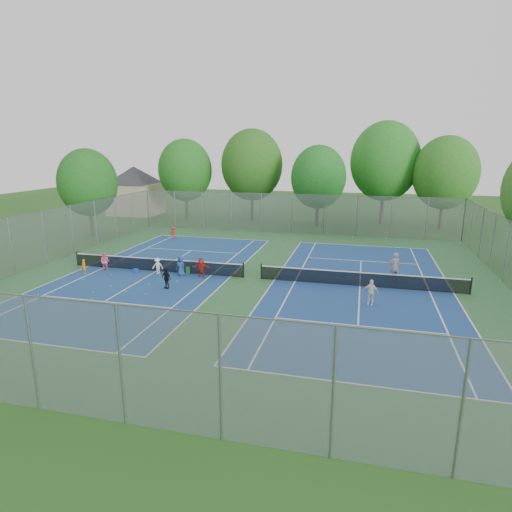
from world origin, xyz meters
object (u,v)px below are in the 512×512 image
(net_left, at_px, (156,265))
(ball_hopper, at_px, (188,270))
(net_right, at_px, (360,279))
(ball_crate, at_px, (136,271))
(instructor, at_px, (395,267))

(net_left, xyz_separation_m, ball_hopper, (2.40, 0.04, -0.19))
(net_right, bearing_deg, net_left, 180.00)
(net_left, bearing_deg, ball_crate, -154.44)
(net_right, relative_size, instructor, 6.83)
(ball_crate, distance_m, instructor, 17.62)
(net_right, distance_m, ball_crate, 15.31)
(net_left, bearing_deg, net_right, 0.00)
(net_right, height_order, ball_crate, net_right)
(net_right, distance_m, ball_hopper, 11.60)
(net_left, relative_size, ball_hopper, 24.46)
(ball_crate, relative_size, instructor, 0.16)
(ball_hopper, relative_size, instructor, 0.28)
(net_left, height_order, ball_crate, net_left)
(net_right, relative_size, ball_crate, 42.48)
(ball_hopper, distance_m, instructor, 13.87)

